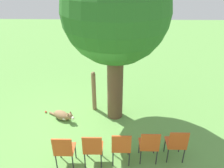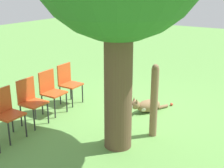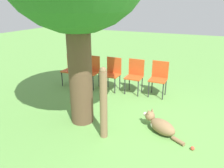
# 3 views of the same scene
# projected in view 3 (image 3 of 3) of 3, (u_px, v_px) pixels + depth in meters

# --- Properties ---
(ground_plane) EXTENTS (30.00, 30.00, 0.00)m
(ground_plane) POSITION_uv_depth(u_px,v_px,m) (135.00, 124.00, 4.56)
(ground_plane) COLOR #609947
(dog) EXTENTS (0.60, 0.92, 0.38)m
(dog) POSITION_uv_depth(u_px,v_px,m) (160.00, 125.00, 4.25)
(dog) COLOR olive
(dog) RESTS_ON ground_plane
(fence_post) EXTENTS (0.14, 0.14, 1.37)m
(fence_post) POSITION_uv_depth(u_px,v_px,m) (104.00, 103.00, 3.91)
(fence_post) COLOR #846647
(fence_post) RESTS_ON ground_plane
(red_chair_0) EXTENTS (0.42, 0.44, 0.93)m
(red_chair_0) POSITION_uv_depth(u_px,v_px,m) (159.00, 76.00, 5.84)
(red_chair_0) COLOR #D14C1E
(red_chair_0) RESTS_ON ground_plane
(red_chair_1) EXTENTS (0.42, 0.44, 0.93)m
(red_chair_1) POSITION_uv_depth(u_px,v_px,m) (135.00, 74.00, 6.04)
(red_chair_1) COLOR #D14C1E
(red_chair_1) RESTS_ON ground_plane
(red_chair_2) EXTENTS (0.42, 0.44, 0.93)m
(red_chair_2) POSITION_uv_depth(u_px,v_px,m) (113.00, 72.00, 6.23)
(red_chair_2) COLOR #D14C1E
(red_chair_2) RESTS_ON ground_plane
(red_chair_3) EXTENTS (0.42, 0.44, 0.93)m
(red_chair_3) POSITION_uv_depth(u_px,v_px,m) (92.00, 69.00, 6.43)
(red_chair_3) COLOR #D14C1E
(red_chair_3) RESTS_ON ground_plane
(red_chair_4) EXTENTS (0.42, 0.44, 0.93)m
(red_chair_4) POSITION_uv_depth(u_px,v_px,m) (72.00, 67.00, 6.63)
(red_chair_4) COLOR #D14C1E
(red_chair_4) RESTS_ON ground_plane
(tennis_ball) EXTENTS (0.07, 0.07, 0.07)m
(tennis_ball) POSITION_uv_depth(u_px,v_px,m) (193.00, 148.00, 3.75)
(tennis_ball) COLOR #E54C33
(tennis_ball) RESTS_ON ground_plane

